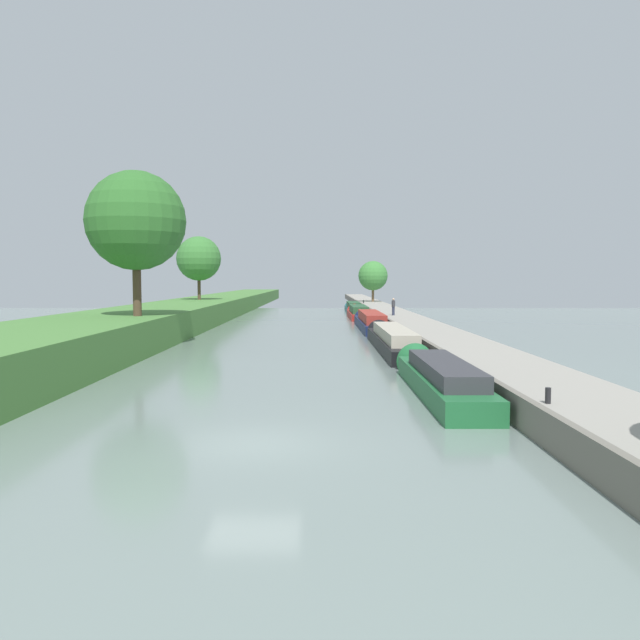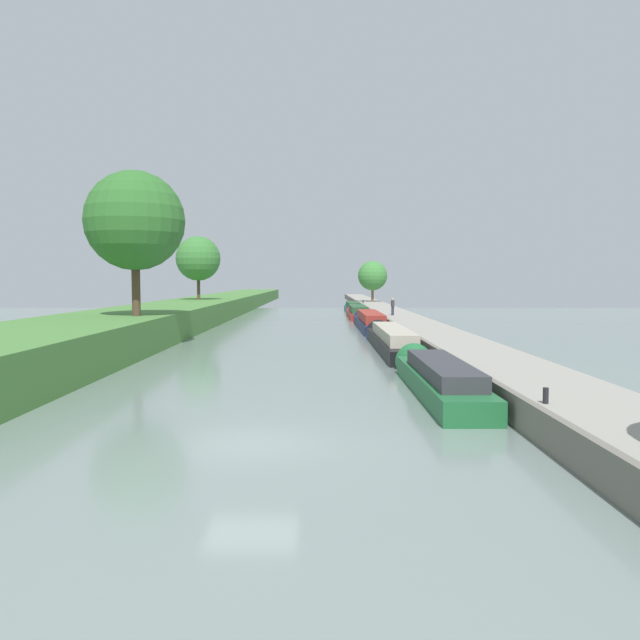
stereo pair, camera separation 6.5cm
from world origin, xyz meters
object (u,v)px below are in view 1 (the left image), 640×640
(narrowboat_navy, at_px, (368,321))
(narrowboat_green, at_px, (436,377))
(person_walking, at_px, (392,306))
(narrowboat_red, at_px, (356,313))
(narrowboat_black, at_px, (390,339))
(mooring_bollard_near, at_px, (546,395))
(mooring_bollard_far, at_px, (362,302))
(narrowboat_teal, at_px, (351,308))

(narrowboat_navy, bearing_deg, narrowboat_green, -89.77)
(narrowboat_green, distance_m, person_walking, 36.22)
(narrowboat_red, bearing_deg, person_walking, -76.85)
(narrowboat_black, height_order, mooring_bollard_near, narrowboat_black)
(narrowboat_black, relative_size, mooring_bollard_near, 37.60)
(person_walking, height_order, mooring_bollard_far, person_walking)
(mooring_bollard_near, xyz_separation_m, mooring_bollard_far, (0.00, 74.41, 0.00))
(narrowboat_green, distance_m, mooring_bollard_near, 7.36)
(narrowboat_teal, bearing_deg, narrowboat_green, -89.89)
(narrowboat_red, xyz_separation_m, person_walking, (2.73, -11.69, 1.23))
(narrowboat_black, relative_size, mooring_bollard_far, 37.60)
(narrowboat_red, height_order, narrowboat_teal, narrowboat_red)
(narrowboat_red, bearing_deg, narrowboat_black, -89.71)
(narrowboat_teal, height_order, mooring_bollard_far, mooring_bollard_far)
(narrowboat_green, height_order, narrowboat_teal, narrowboat_green)
(narrowboat_black, xyz_separation_m, mooring_bollard_near, (1.85, -22.23, 0.56))
(mooring_bollard_near, bearing_deg, narrowboat_teal, 91.55)
(narrowboat_teal, height_order, person_walking, person_walking)
(narrowboat_red, height_order, mooring_bollard_near, narrowboat_red)
(narrowboat_teal, xyz_separation_m, mooring_bollard_near, (1.85, -68.56, 0.62))
(narrowboat_green, height_order, person_walking, person_walking)
(narrowboat_green, relative_size, narrowboat_navy, 0.72)
(narrowboat_black, bearing_deg, mooring_bollard_near, -85.25)
(person_walking, bearing_deg, narrowboat_teal, 95.80)
(mooring_bollard_near, bearing_deg, narrowboat_green, 103.63)
(narrowboat_green, height_order, narrowboat_black, narrowboat_black)
(narrowboat_green, height_order, narrowboat_red, narrowboat_red)
(mooring_bollard_far, bearing_deg, narrowboat_teal, -107.55)
(narrowboat_teal, bearing_deg, mooring_bollard_near, -88.45)
(person_walking, bearing_deg, mooring_bollard_far, 91.33)
(narrowboat_teal, relative_size, mooring_bollard_far, 28.88)
(narrowboat_green, distance_m, mooring_bollard_far, 67.30)
(narrowboat_green, bearing_deg, narrowboat_black, 90.44)
(narrowboat_red, relative_size, mooring_bollard_far, 30.36)
(person_walking, distance_m, mooring_bollard_far, 31.18)
(narrowboat_green, relative_size, mooring_bollard_far, 27.12)
(narrowboat_navy, height_order, mooring_bollard_far, narrowboat_navy)
(narrowboat_teal, distance_m, mooring_bollard_near, 68.59)
(narrowboat_black, bearing_deg, narrowboat_navy, 90.04)
(narrowboat_teal, bearing_deg, mooring_bollard_far, 72.45)
(person_walking, height_order, mooring_bollard_near, person_walking)
(mooring_bollard_far, bearing_deg, narrowboat_red, -95.89)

